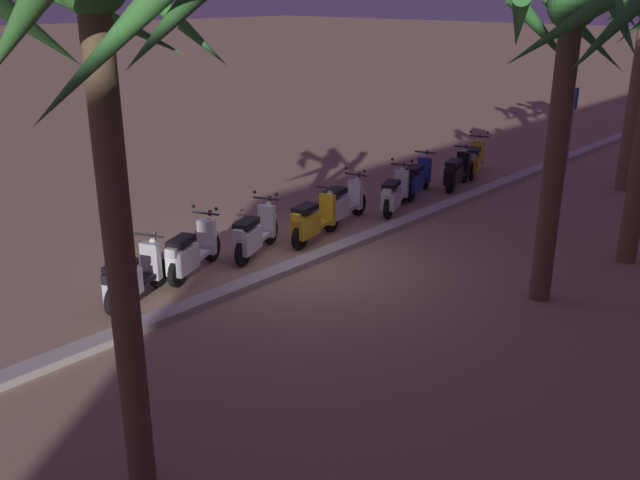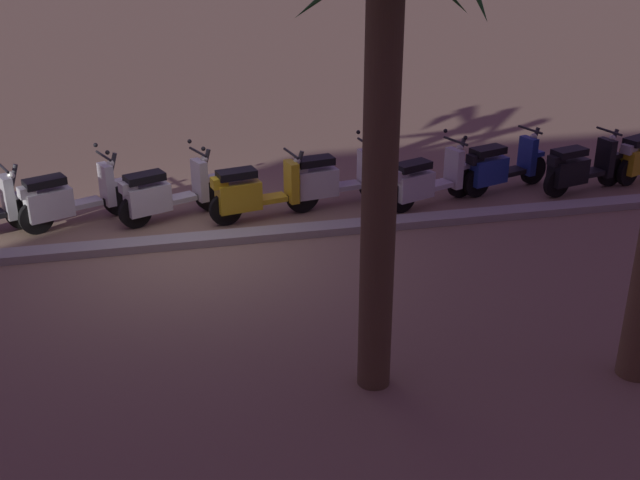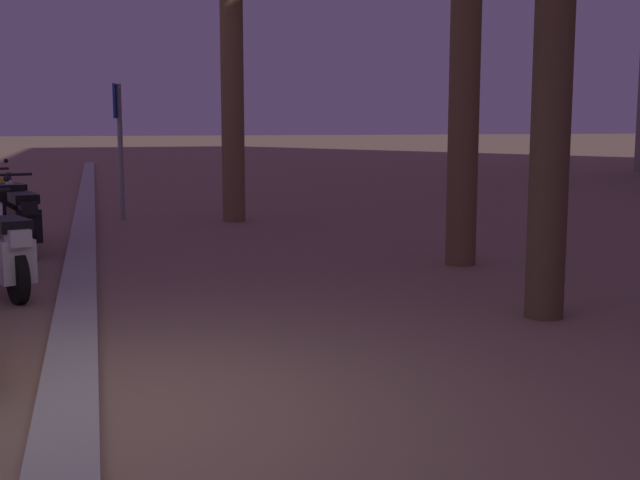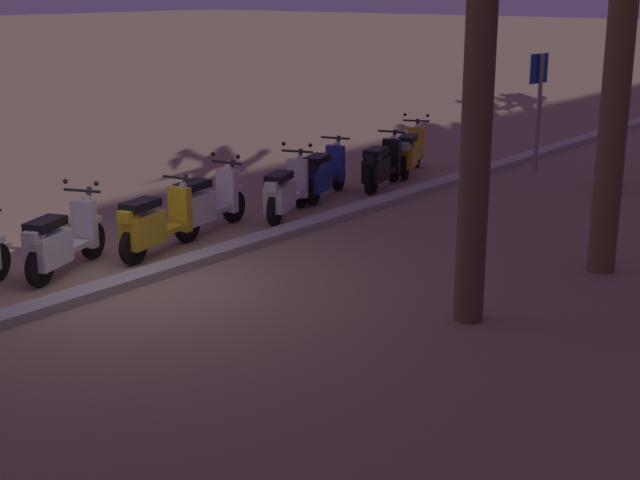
% 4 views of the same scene
% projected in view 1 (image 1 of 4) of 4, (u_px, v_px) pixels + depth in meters
% --- Properties ---
extents(ground_plane, '(200.00, 200.00, 0.00)m').
position_uv_depth(ground_plane, '(308.00, 267.00, 13.29)').
color(ground_plane, '#93755B').
extents(curb_strip, '(60.00, 0.36, 0.12)m').
position_uv_depth(curb_strip, '(302.00, 262.00, 13.37)').
color(curb_strip, '#ADA89E').
rests_on(curb_strip, ground).
extents(scooter_yellow_mid_front, '(1.72, 0.89, 1.17)m').
position_uv_depth(scooter_yellow_mid_front, '(475.00, 160.00, 19.67)').
color(scooter_yellow_mid_front, black).
rests_on(scooter_yellow_mid_front, ground).
extents(scooter_black_mid_centre, '(1.73, 0.73, 1.04)m').
position_uv_depth(scooter_black_mid_centre, '(456.00, 172.00, 18.40)').
color(scooter_black_mid_centre, black).
rests_on(scooter_black_mid_centre, ground).
extents(scooter_blue_second_in_line, '(1.77, 0.81, 1.04)m').
position_uv_depth(scooter_blue_second_in_line, '(417.00, 179.00, 17.70)').
color(scooter_blue_second_in_line, black).
rests_on(scooter_blue_second_in_line, ground).
extents(scooter_white_tail_end, '(1.72, 0.85, 1.17)m').
position_uv_depth(scooter_white_tail_end, '(394.00, 194.00, 16.43)').
color(scooter_white_tail_end, black).
rests_on(scooter_white_tail_end, ground).
extents(scooter_white_lead_nearest, '(1.78, 0.64, 1.17)m').
position_uv_depth(scooter_white_lead_nearest, '(342.00, 204.00, 15.58)').
color(scooter_white_lead_nearest, black).
rests_on(scooter_white_lead_nearest, ground).
extents(scooter_yellow_last_in_row, '(1.80, 0.69, 1.04)m').
position_uv_depth(scooter_yellow_last_in_row, '(313.00, 221.00, 14.47)').
color(scooter_yellow_last_in_row, black).
rests_on(scooter_yellow_last_in_row, ground).
extents(scooter_white_mid_rear, '(1.73, 0.88, 1.17)m').
position_uv_depth(scooter_white_mid_rear, '(254.00, 235.00, 13.68)').
color(scooter_white_mid_rear, black).
rests_on(scooter_white_mid_rear, ground).
extents(scooter_white_far_back, '(1.74, 0.92, 1.17)m').
position_uv_depth(scooter_white_far_back, '(191.00, 253.00, 12.72)').
color(scooter_white_far_back, black).
rests_on(scooter_white_far_back, ground).
extents(scooter_silver_gap_after_mid, '(1.67, 0.87, 1.04)m').
position_uv_depth(scooter_silver_gap_after_mid, '(132.00, 278.00, 11.61)').
color(scooter_silver_gap_after_mid, black).
rests_on(scooter_silver_gap_after_mid, ground).
extents(crossing_sign, '(0.60, 0.16, 2.40)m').
position_uv_depth(crossing_sign, '(571.00, 121.00, 19.68)').
color(crossing_sign, '#939399').
rests_on(crossing_sign, ground).
extents(palm_tree_near_sign, '(2.35, 2.39, 5.16)m').
position_uv_depth(palm_tree_near_sign, '(566.00, 68.00, 10.66)').
color(palm_tree_near_sign, brown).
rests_on(palm_tree_near_sign, ground).
extents(palm_tree_far_corner, '(2.32, 2.42, 5.39)m').
position_uv_depth(palm_tree_far_corner, '(105.00, 89.00, 6.06)').
color(palm_tree_far_corner, brown).
rests_on(palm_tree_far_corner, ground).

